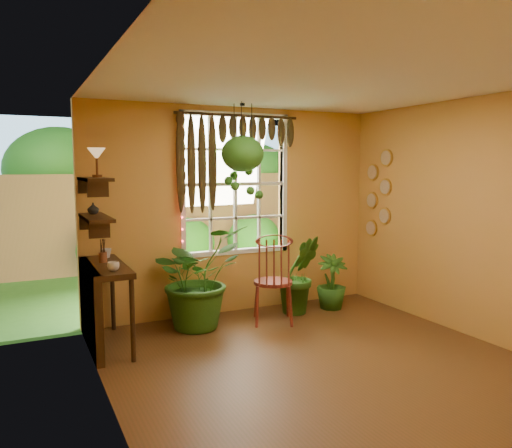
{
  "coord_description": "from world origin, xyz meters",
  "views": [
    {
      "loc": [
        -2.62,
        -3.77,
        1.92
      ],
      "look_at": [
        -0.24,
        1.15,
        1.3
      ],
      "focal_mm": 35.0,
      "sensor_mm": 36.0,
      "label": 1
    }
  ],
  "objects": [
    {
      "name": "valance_vine",
      "position": [
        -0.08,
        2.16,
        2.28
      ],
      "size": [
        1.7,
        0.12,
        1.1
      ],
      "color": "#321F0D",
      "rests_on": "window"
    },
    {
      "name": "shelf_vase",
      "position": [
        -1.87,
        1.82,
        1.48
      ],
      "size": [
        0.14,
        0.14,
        0.12
      ],
      "primitive_type": "imported",
      "rotation": [
        0.0,
        0.0,
        -0.15
      ],
      "color": "#B2AD99",
      "rests_on": "shelf_lower"
    },
    {
      "name": "wall_back",
      "position": [
        0.0,
        2.25,
        1.35
      ],
      "size": [
        4.0,
        0.0,
        4.0
      ],
      "primitive_type": "plane",
      "rotation": [
        1.57,
        0.0,
        0.0
      ],
      "color": "#CF9246",
      "rests_on": "floor"
    },
    {
      "name": "backyard",
      "position": [
        0.24,
        6.87,
        1.28
      ],
      "size": [
        14.0,
        10.0,
        12.0
      ],
      "color": "#275B1A",
      "rests_on": "ground"
    },
    {
      "name": "potted_plant_left",
      "position": [
        -0.71,
        1.8,
        0.62
      ],
      "size": [
        1.4,
        1.32,
        1.23
      ],
      "primitive_type": "imported",
      "rotation": [
        0.0,
        0.0,
        0.4
      ],
      "color": "#204E14",
      "rests_on": "floor"
    },
    {
      "name": "ceiling",
      "position": [
        0.0,
        0.0,
        2.7
      ],
      "size": [
        4.5,
        4.5,
        0.0
      ],
      "primitive_type": "plane",
      "rotation": [
        3.14,
        0.0,
        0.0
      ],
      "color": "white",
      "rests_on": "wall_back"
    },
    {
      "name": "wall_plates",
      "position": [
        1.98,
        1.79,
        1.55
      ],
      "size": [
        0.04,
        0.32,
        1.1
      ],
      "primitive_type": null,
      "color": "beige",
      "rests_on": "wall_right"
    },
    {
      "name": "window",
      "position": [
        0.0,
        2.28,
        1.7
      ],
      "size": [
        1.52,
        0.1,
        1.86
      ],
      "color": "white",
      "rests_on": "wall_back"
    },
    {
      "name": "shelf_lower",
      "position": [
        -1.88,
        1.6,
        1.4
      ],
      "size": [
        0.25,
        0.9,
        0.04
      ],
      "primitive_type": "cube",
      "color": "#321F0D",
      "rests_on": "wall_left"
    },
    {
      "name": "wall_left",
      "position": [
        -2.0,
        0.0,
        1.35
      ],
      "size": [
        0.0,
        4.5,
        4.5
      ],
      "primitive_type": "plane",
      "rotation": [
        1.57,
        0.0,
        1.57
      ],
      "color": "#CF9246",
      "rests_on": "floor"
    },
    {
      "name": "floor",
      "position": [
        0.0,
        0.0,
        0.0
      ],
      "size": [
        4.5,
        4.5,
        0.0
      ],
      "primitive_type": "plane",
      "color": "#553218",
      "rests_on": "ground"
    },
    {
      "name": "brush_jar",
      "position": [
        -1.8,
        1.73,
        1.02
      ],
      "size": [
        0.09,
        0.09,
        0.32
      ],
      "color": "brown",
      "rests_on": "counter_ledge"
    },
    {
      "name": "hanging_basket",
      "position": [
        -0.08,
        1.86,
        2.02
      ],
      "size": [
        0.52,
        0.52,
        1.2
      ],
      "color": "black",
      "rests_on": "ceiling"
    },
    {
      "name": "windsor_chair",
      "position": [
        0.19,
        1.55,
        0.37
      ],
      "size": [
        0.64,
        0.65,
        1.29
      ],
      "rotation": [
        0.0,
        0.0,
        -0.43
      ],
      "color": "maroon",
      "rests_on": "floor"
    },
    {
      "name": "potted_plant_right",
      "position": [
        1.2,
        1.77,
        0.37
      ],
      "size": [
        0.48,
        0.48,
        0.73
      ],
      "primitive_type": "imported",
      "rotation": [
        0.0,
        0.0,
        -0.2
      ],
      "color": "#204E14",
      "rests_on": "floor"
    },
    {
      "name": "string_lights",
      "position": [
        -0.76,
        2.19,
        1.75
      ],
      "size": [
        0.03,
        0.03,
        1.54
      ],
      "primitive_type": null,
      "color": "#FF2633",
      "rests_on": "window"
    },
    {
      "name": "shelf_upper",
      "position": [
        -1.88,
        1.6,
        1.8
      ],
      "size": [
        0.25,
        0.9,
        0.04
      ],
      "primitive_type": "cube",
      "color": "#321F0D",
      "rests_on": "wall_left"
    },
    {
      "name": "cup_b",
      "position": [
        -1.72,
        1.99,
        0.95
      ],
      "size": [
        0.12,
        0.12,
        0.1
      ],
      "primitive_type": "imported",
      "rotation": [
        0.0,
        0.0,
        -0.11
      ],
      "color": "beige",
      "rests_on": "counter_ledge"
    },
    {
      "name": "counter_ledge",
      "position": [
        -1.91,
        1.6,
        0.55
      ],
      "size": [
        0.4,
        1.2,
        0.9
      ],
      "color": "#321F0D",
      "rests_on": "floor"
    },
    {
      "name": "tiffany_lamp",
      "position": [
        -1.86,
        1.51,
        2.04
      ],
      "size": [
        0.18,
        0.18,
        0.3
      ],
      "color": "#572F18",
      "rests_on": "shelf_upper"
    },
    {
      "name": "potted_plant_mid",
      "position": [
        0.69,
        1.78,
        0.52
      ],
      "size": [
        0.64,
        0.55,
        1.03
      ],
      "primitive_type": "imported",
      "rotation": [
        0.0,
        0.0,
        -0.17
      ],
      "color": "#204E14",
      "rests_on": "floor"
    },
    {
      "name": "wall_right",
      "position": [
        2.0,
        0.0,
        1.35
      ],
      "size": [
        0.0,
        4.5,
        4.5
      ],
      "primitive_type": "plane",
      "rotation": [
        1.57,
        0.0,
        -1.57
      ],
      "color": "#CF9246",
      "rests_on": "floor"
    },
    {
      "name": "cup_a",
      "position": [
        -1.78,
        1.21,
        0.95
      ],
      "size": [
        0.15,
        0.15,
        0.09
      ],
      "primitive_type": "imported",
      "rotation": [
        0.0,
        0.0,
        0.4
      ],
      "color": "silver",
      "rests_on": "counter_ledge"
    }
  ]
}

